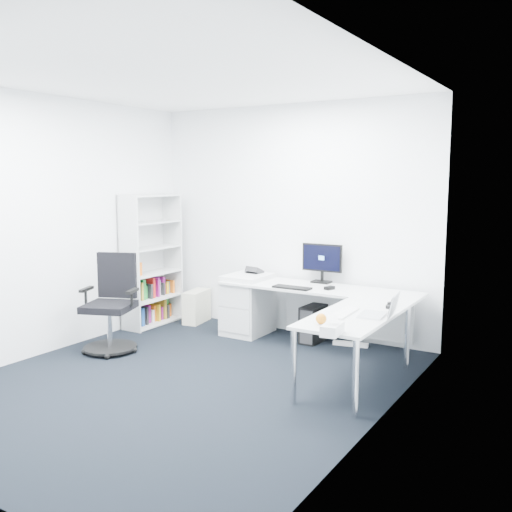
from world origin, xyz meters
The scene contains 21 objects.
ground centered at (0.00, 0.00, 0.00)m, with size 4.20×4.20×0.00m, color black.
ceiling centered at (0.00, 0.00, 2.70)m, with size 4.20×4.20×0.00m, color white.
wall_back centered at (0.00, 2.10, 1.35)m, with size 3.60×0.02×2.70m, color white.
wall_left centered at (-1.80, 0.00, 1.35)m, with size 0.02×4.20×2.70m, color white.
wall_right centered at (1.80, 0.00, 1.35)m, with size 0.02×4.20×2.70m, color white.
l_desk centered at (0.55, 1.40, 0.33)m, with size 2.24×1.26×0.66m, color silver, non-canonical shape.
drawer_pedestal centered at (-0.38, 1.73, 0.35)m, with size 0.46×0.58×0.71m, color silver.
bookshelf centered at (-1.62, 1.45, 0.82)m, with size 0.32×0.82×1.65m, color silver, non-canonical shape.
task_chair centered at (-1.24, 0.34, 0.52)m, with size 0.58×0.58×1.04m, color black, non-canonical shape.
black_pc_tower centered at (0.45, 1.83, 0.21)m, with size 0.19×0.43×0.42m, color black.
beige_pc_tower centered at (-1.22, 1.83, 0.20)m, with size 0.19×0.43×0.41m, color beige.
power_strip centered at (0.88, 1.87, 0.02)m, with size 0.39×0.07×0.04m, color white.
monitor centered at (0.46, 1.97, 0.89)m, with size 0.48×0.15×0.46m, color black, non-canonical shape.
black_keyboard centered at (0.34, 1.49, 0.67)m, with size 0.42×0.15×0.02m, color black.
mouse centered at (0.71, 1.65, 0.67)m, with size 0.07×0.11×0.03m, color black.
desk_phone centered at (-0.38, 1.89, 0.72)m, with size 0.18×0.18×0.13m, color #2B2A2D, non-canonical shape.
laptop centered at (1.51, 0.76, 0.76)m, with size 0.31×0.30×0.22m, color silver, non-canonical shape.
white_keyboard centered at (1.27, 0.70, 0.66)m, with size 0.13×0.47×0.02m, color white.
headphones centered at (1.54, 1.18, 0.68)m, with size 0.12×0.20×0.05m, color black, non-canonical shape.
orange_fruit centered at (1.25, 0.27, 0.70)m, with size 0.09×0.09×0.09m, color orange.
tissue_box centered at (1.45, 0.03, 0.70)m, with size 0.12×0.24×0.08m, color white.
Camera 1 is at (3.16, -3.90, 1.85)m, focal length 40.00 mm.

